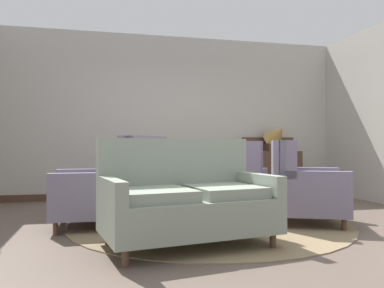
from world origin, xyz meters
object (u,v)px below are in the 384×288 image
at_px(porcelain_vase, 207,175).
at_px(settee, 187,201).
at_px(coffee_table, 202,194).
at_px(sideboard, 272,170).
at_px(armchair_near_sideboard, 301,188).
at_px(armchair_back_corner, 95,191).
at_px(armchair_far_left, 238,180).
at_px(gramophone, 277,136).
at_px(armchair_near_window, 132,181).

relative_size(porcelain_vase, settee, 0.21).
xyz_separation_m(porcelain_vase, settee, (-0.46, -0.95, -0.17)).
bearing_deg(coffee_table, sideboard, 48.63).
relative_size(coffee_table, armchair_near_sideboard, 0.75).
bearing_deg(armchair_back_corner, armchair_far_left, 114.14).
relative_size(armchair_back_corner, gramophone, 1.64).
bearing_deg(settee, armchair_far_left, 47.96).
distance_m(coffee_table, armchair_far_left, 1.25).
xyz_separation_m(settee, armchair_near_sideboard, (1.57, 0.69, 0.01)).
bearing_deg(gramophone, settee, -127.90).
height_order(sideboard, gramophone, gramophone).
height_order(armchair_far_left, armchair_back_corner, armchair_far_left).
distance_m(armchair_near_window, armchair_near_sideboard, 2.27).
height_order(coffee_table, sideboard, sideboard).
xyz_separation_m(coffee_table, sideboard, (1.92, 2.19, 0.13)).
distance_m(coffee_table, porcelain_vase, 0.24).
relative_size(porcelain_vase, sideboard, 0.33).
bearing_deg(armchair_far_left, coffee_table, 80.28).
height_order(armchair_near_window, armchair_near_sideboard, armchair_near_window).
height_order(coffee_table, settee, settee).
distance_m(porcelain_vase, armchair_near_window, 1.26).
relative_size(coffee_table, armchair_near_window, 0.71).
bearing_deg(armchair_back_corner, armchair_near_window, 151.07).
height_order(armchair_far_left, sideboard, sideboard).
xyz_separation_m(coffee_table, settee, (-0.40, -0.97, 0.06)).
height_order(armchair_back_corner, armchair_near_sideboard, armchair_near_sideboard).
relative_size(settee, sideboard, 1.54).
distance_m(armchair_far_left, armchair_near_sideboard, 1.28).
distance_m(armchair_back_corner, gramophone, 3.87).
bearing_deg(sideboard, coffee_table, -131.37).
bearing_deg(sideboard, porcelain_vase, -130.29).
distance_m(armchair_far_left, gramophone, 1.77).
relative_size(coffee_table, armchair_back_corner, 0.86).
bearing_deg(porcelain_vase, armchair_far_left, 52.24).
bearing_deg(gramophone, porcelain_vase, -132.33).
xyz_separation_m(porcelain_vase, armchair_back_corner, (-1.32, 0.10, -0.17)).
relative_size(settee, armchair_far_left, 1.53).
relative_size(coffee_table, sideboard, 0.75).
height_order(coffee_table, armchair_back_corner, armchair_back_corner).
bearing_deg(armchair_near_sideboard, coffee_table, 99.76).
bearing_deg(settee, coffee_table, 57.57).
xyz_separation_m(porcelain_vase, armchair_near_sideboard, (1.10, -0.26, -0.16)).
bearing_deg(armchair_far_left, sideboard, -101.53).
xyz_separation_m(settee, sideboard, (2.33, 3.16, 0.07)).
bearing_deg(armchair_back_corner, porcelain_vase, 86.94).
bearing_deg(gramophone, coffee_table, -133.41).
height_order(porcelain_vase, sideboard, sideboard).
height_order(armchair_far_left, gramophone, gramophone).
xyz_separation_m(armchair_far_left, armchair_near_sideboard, (0.35, -1.23, 0.00)).
distance_m(armchair_far_left, armchair_near_window, 1.57).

